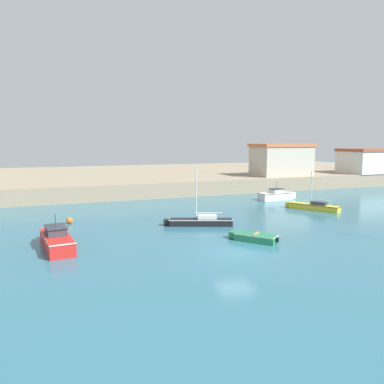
# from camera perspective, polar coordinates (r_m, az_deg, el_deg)

# --- Properties ---
(ground_plane) EXTENTS (200.00, 200.00, 0.00)m
(ground_plane) POSITION_cam_1_polar(r_m,az_deg,el_deg) (25.91, 6.64, -9.28)
(ground_plane) COLOR #2D667A
(quay_seawall) EXTENTS (120.00, 40.00, 2.08)m
(quay_seawall) POSITION_cam_1_polar(r_m,az_deg,el_deg) (68.75, -11.37, 2.08)
(quay_seawall) COLOR gray
(quay_seawall) RESTS_ON ground
(dinghy_green_1) EXTENTS (3.06, 3.53, 0.65)m
(dinghy_green_1) POSITION_cam_1_polar(r_m,az_deg,el_deg) (29.11, 9.50, -6.80)
(dinghy_green_1) COLOR #237A4C
(dinghy_green_1) RESTS_ON ground
(sailboat_black_2) EXTENTS (6.13, 3.20, 5.48)m
(sailboat_black_2) POSITION_cam_1_polar(r_m,az_deg,el_deg) (33.98, 1.28, -4.45)
(sailboat_black_2) COLOR black
(sailboat_black_2) RESTS_ON ground
(sailboat_yellow_3) EXTENTS (3.79, 5.73, 4.31)m
(sailboat_yellow_3) POSITION_cam_1_polar(r_m,az_deg,el_deg) (43.80, 18.03, -2.09)
(sailboat_yellow_3) COLOR yellow
(sailboat_yellow_3) RESTS_ON ground
(motorboat_white_4) EXTENTS (5.29, 1.97, 2.38)m
(motorboat_white_4) POSITION_cam_1_polar(r_m,az_deg,el_deg) (50.16, 12.73, -0.50)
(motorboat_white_4) COLOR white
(motorboat_white_4) RESTS_ON ground
(motorboat_red_5) EXTENTS (2.31, 6.29, 2.49)m
(motorboat_red_5) POSITION_cam_1_polar(r_m,az_deg,el_deg) (28.50, -19.96, -6.83)
(motorboat_red_5) COLOR red
(motorboat_red_5) RESTS_ON ground
(mooring_buoy) EXTENTS (0.59, 0.59, 0.59)m
(mooring_buoy) POSITION_cam_1_polar(r_m,az_deg,el_deg) (36.57, -18.16, -4.14)
(mooring_buoy) COLOR orange
(mooring_buoy) RESTS_ON ground
(harbor_shed_near_wharf) EXTENTS (9.39, 5.78, 5.15)m
(harbor_shed_near_wharf) POSITION_cam_1_polar(r_m,az_deg,el_deg) (62.81, 13.45, 4.84)
(harbor_shed_near_wharf) COLOR #BCB29E
(harbor_shed_near_wharf) RESTS_ON quay_seawall
(harbor_shed_far_end) EXTENTS (6.49, 6.67, 4.29)m
(harbor_shed_far_end) POSITION_cam_1_polar(r_m,az_deg,el_deg) (72.31, 24.48, 4.36)
(harbor_shed_far_end) COLOR silver
(harbor_shed_far_end) RESTS_ON quay_seawall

